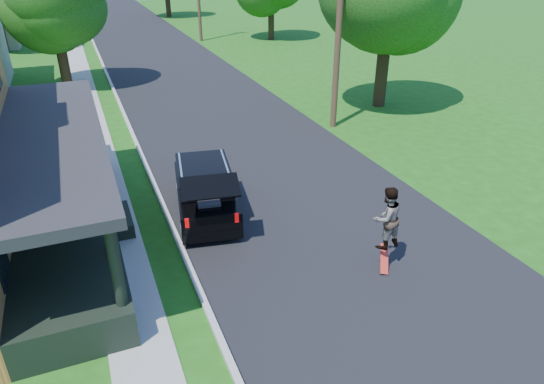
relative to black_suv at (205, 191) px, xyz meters
name	(u,v)px	position (x,y,z in m)	size (l,w,h in m)	color
ground	(399,308)	(2.88, -5.89, -0.76)	(140.00, 140.00, 0.00)	#1F5110
street	(190,89)	(2.88, 14.11, -0.76)	(8.00, 120.00, 0.02)	black
curb	(116,97)	(-1.17, 14.11, -0.76)	(0.15, 120.00, 0.12)	#B0B0AB
sidewalk	(86,100)	(-2.72, 14.11, -0.76)	(1.30, 120.00, 0.03)	gray
black_suv	(205,191)	(0.00, 0.00, 0.00)	(2.28, 4.47, 1.99)	black
skateboarder	(387,218)	(3.37, -4.39, 0.69)	(0.85, 0.70, 1.62)	black
skateboard	(384,259)	(3.37, -4.50, -0.46)	(0.47, 0.59, 0.59)	#B51C0F
utility_pole_near	(340,12)	(7.38, 5.52, 4.10)	(1.63, 0.27, 9.43)	#4A3422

